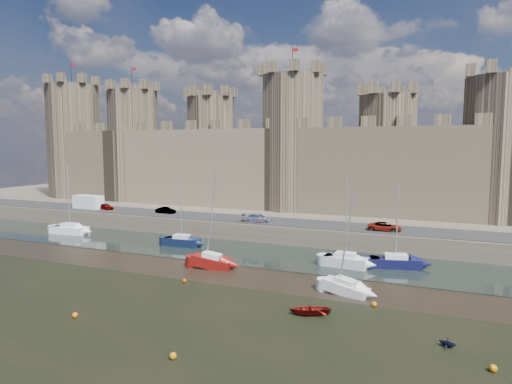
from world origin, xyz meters
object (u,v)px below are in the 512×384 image
Objects in this scene: car_3 at (385,227)px; sailboat_5 at (345,287)px; van at (88,202)px; sailboat_2 at (345,260)px; sailboat_1 at (182,241)px; car_0 at (106,207)px; sailboat_4 at (212,261)px; car_1 at (166,210)px; sailboat_3 at (396,261)px; car_2 at (258,218)px; sailboat_0 at (70,229)px.

sailboat_5 reaches higher than car_3.
sailboat_2 reaches higher than van.
car_3 is 11.07m from sailboat_2.
car_0 is at bearing 152.74° from sailboat_1.
van is at bearing 90.06° from car_3.
car_3 is at bearing 39.59° from sailboat_4.
sailboat_2 is at bearing -85.31° from car_0.
sailboat_5 is at bearing -120.82° from car_1.
sailboat_2 is 5.57m from sailboat_3.
car_2 is 16.46m from sailboat_4.
sailboat_5 is (45.09, -11.17, -0.13)m from sailboat_0.
sailboat_0 reaches higher than van.
car_0 is 0.77× the size of car_3.
sailboat_1 reaches higher than car_3.
sailboat_4 is at bearing 175.68° from car_2.
sailboat_4 is (30.66, -17.64, -2.28)m from car_0.
sailboat_3 is 1.04× the size of sailboat_5.
car_3 is (47.08, -1.04, 0.03)m from car_0.
sailboat_5 is (-0.79, -19.56, -2.42)m from car_3.
sailboat_3 is at bearing 25.43° from sailboat_2.
sailboat_4 is at bearing -177.86° from sailboat_5.
sailboat_3 is at bearing -2.45° from sailboat_1.
sailboat_1 is at bearing -18.02° from van.
van is 38.63m from sailboat_4.
van is 0.59× the size of sailboat_5.
car_1 is 0.32× the size of sailboat_0.
sailboat_5 is at bearing -16.45° from sailboat_4.
car_1 is at bearing 152.12° from sailboat_3.
sailboat_4 is (-16.43, -16.60, -2.32)m from car_3.
car_1 is at bearing 74.94° from car_2.
van is at bearing 113.25° from car_0.
car_1 is 0.31× the size of sailboat_4.
car_2 is 0.41× the size of sailboat_4.
sailboat_4 is at bearing -20.31° from sailboat_0.
car_2 is 0.45× the size of sailboat_1.
car_3 is at bearing -98.10° from car_2.
sailboat_2 is at bearing 18.49° from sailboat_4.
sailboat_0 reaches higher than sailboat_1.
sailboat_2 is 0.97× the size of sailboat_4.
sailboat_2 is (22.64, -1.76, 0.05)m from sailboat_1.
car_0 is 50.44m from sailboat_3.
sailboat_1 is at bearing 179.80° from sailboat_2.
sailboat_1 is (25.36, -9.50, -2.90)m from van.
sailboat_3 reaches higher than van.
sailboat_4 is at bearing -44.13° from sailboat_1.
sailboat_1 is at bearing 128.37° from car_2.
van is 54.08m from sailboat_5.
car_2 is 32.99m from van.
sailboat_4 reaches higher than car_1.
sailboat_4 is at bearing -100.64° from car_0.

